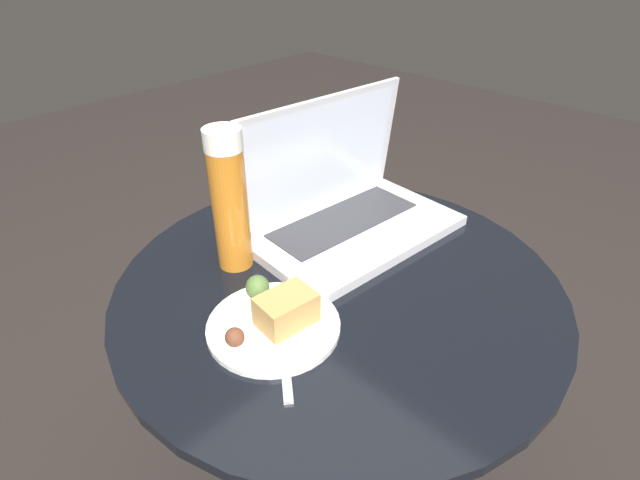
% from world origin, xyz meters
% --- Properties ---
extents(table, '(0.71, 0.71, 0.57)m').
position_xyz_m(table, '(0.00, 0.00, 0.42)').
color(table, black).
rests_on(table, ground_plane).
extents(laptop, '(0.39, 0.26, 0.24)m').
position_xyz_m(laptop, '(0.12, 0.10, 0.61)').
color(laptop, silver).
rests_on(laptop, table).
extents(beer_glass, '(0.06, 0.06, 0.24)m').
position_xyz_m(beer_glass, '(-0.08, 0.16, 0.68)').
color(beer_glass, '#C6701E').
rests_on(beer_glass, table).
extents(snack_plate, '(0.19, 0.19, 0.06)m').
position_xyz_m(snack_plate, '(-0.14, -0.01, 0.58)').
color(snack_plate, white).
rests_on(snack_plate, table).
extents(fork, '(0.13, 0.15, 0.00)m').
position_xyz_m(fork, '(-0.16, -0.04, 0.57)').
color(fork, '#B2B2B7').
rests_on(fork, table).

